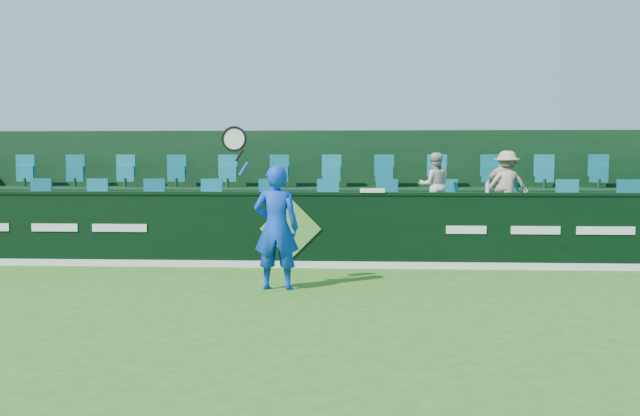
# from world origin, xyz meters

# --- Properties ---
(ground) EXTENTS (60.00, 60.00, 0.00)m
(ground) POSITION_xyz_m (0.00, 0.00, 0.00)
(ground) COLOR #2E6B19
(ground) RESTS_ON ground
(sponsor_hoarding) EXTENTS (16.00, 0.25, 1.35)m
(sponsor_hoarding) POSITION_xyz_m (0.00, 4.00, 0.67)
(sponsor_hoarding) COLOR black
(sponsor_hoarding) RESTS_ON ground
(stand_tier_front) EXTENTS (16.00, 2.00, 0.80)m
(stand_tier_front) POSITION_xyz_m (0.00, 5.10, 0.40)
(stand_tier_front) COLOR black
(stand_tier_front) RESTS_ON ground
(stand_tier_back) EXTENTS (16.00, 1.80, 1.30)m
(stand_tier_back) POSITION_xyz_m (0.00, 7.00, 0.65)
(stand_tier_back) COLOR black
(stand_tier_back) RESTS_ON ground
(stand_rear) EXTENTS (16.00, 4.10, 2.60)m
(stand_rear) POSITION_xyz_m (0.00, 7.44, 1.22)
(stand_rear) COLOR black
(stand_rear) RESTS_ON ground
(seat_row_front) EXTENTS (13.50, 0.50, 0.60)m
(seat_row_front) POSITION_xyz_m (0.00, 5.50, 1.10)
(seat_row_front) COLOR #16778B
(seat_row_front) RESTS_ON stand_tier_front
(seat_row_back) EXTENTS (13.50, 0.50, 0.60)m
(seat_row_back) POSITION_xyz_m (0.00, 7.30, 1.60)
(seat_row_back) COLOR #16778B
(seat_row_back) RESTS_ON stand_tier_back
(tennis_player) EXTENTS (1.21, 0.45, 2.50)m
(tennis_player) POSITION_xyz_m (-0.01, 1.82, 0.94)
(tennis_player) COLOR #0B37C8
(tennis_player) RESTS_ON ground
(spectator_left) EXTENTS (0.64, 0.51, 1.26)m
(spectator_left) POSITION_xyz_m (2.67, 5.12, 1.43)
(spectator_left) COLOR beige
(spectator_left) RESTS_ON stand_tier_front
(spectator_middle) EXTENTS (0.78, 0.56, 1.23)m
(spectator_middle) POSITION_xyz_m (3.98, 5.12, 1.42)
(spectator_middle) COLOR silver
(spectator_middle) RESTS_ON stand_tier_front
(spectator_right) EXTENTS (0.88, 0.56, 1.30)m
(spectator_right) POSITION_xyz_m (4.04, 5.12, 1.45)
(spectator_right) COLOR tan
(spectator_right) RESTS_ON stand_tier_front
(towel) EXTENTS (0.43, 0.28, 0.06)m
(towel) POSITION_xyz_m (1.45, 4.00, 1.38)
(towel) COLOR white
(towel) RESTS_ON sponsor_hoarding
(drinks_bottle) EXTENTS (0.06, 0.06, 0.19)m
(drinks_bottle) POSITION_xyz_m (3.48, 4.00, 1.44)
(drinks_bottle) COLOR silver
(drinks_bottle) RESTS_ON sponsor_hoarding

